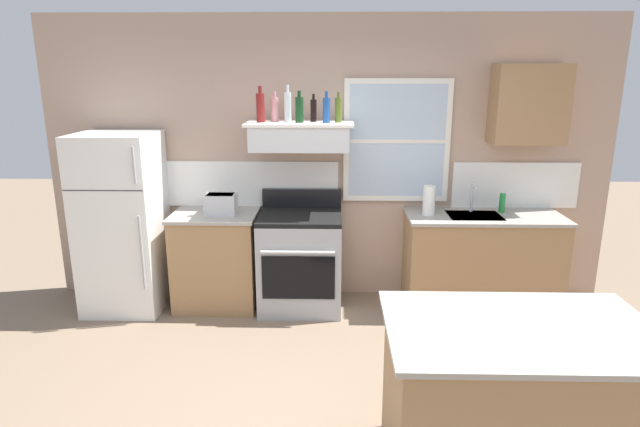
{
  "coord_description": "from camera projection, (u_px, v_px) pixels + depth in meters",
  "views": [
    {
      "loc": [
        0.05,
        -2.84,
        2.18
      ],
      "look_at": [
        -0.05,
        1.2,
        1.1
      ],
      "focal_mm": 29.81,
      "sensor_mm": 36.0,
      "label": 1
    }
  ],
  "objects": [
    {
      "name": "bottle_dark_green_wine",
      "position": [
        299.0,
        109.0,
        4.69
      ],
      "size": [
        0.07,
        0.07,
        0.28
      ],
      "color": "#143819",
      "rests_on": "range_hood_shelf"
    },
    {
      "name": "back_wall",
      "position": [
        331.0,
        161.0,
        5.11
      ],
      "size": [
        5.4,
        0.11,
        2.7
      ],
      "color": "tan",
      "rests_on": "ground_plane"
    },
    {
      "name": "sink_faucet",
      "position": [
        473.0,
        194.0,
        4.93
      ],
      "size": [
        0.03,
        0.17,
        0.28
      ],
      "color": "silver",
      "rests_on": "counter_right_with_sink"
    },
    {
      "name": "bottle_blue_liqueur",
      "position": [
        326.0,
        110.0,
        4.67
      ],
      "size": [
        0.07,
        0.07,
        0.27
      ],
      "color": "#1E478C",
      "rests_on": "range_hood_shelf"
    },
    {
      "name": "counter_right_with_sink",
      "position": [
        481.0,
        261.0,
        4.99
      ],
      "size": [
        1.43,
        0.63,
        0.91
      ],
      "color": "#9E754C",
      "rests_on": "ground_plane"
    },
    {
      "name": "paper_towel_roll",
      "position": [
        429.0,
        200.0,
        4.85
      ],
      "size": [
        0.11,
        0.11,
        0.27
      ],
      "primitive_type": "cylinder",
      "color": "white",
      "rests_on": "counter_right_with_sink"
    },
    {
      "name": "bottle_olive_oil_square",
      "position": [
        338.0,
        110.0,
        4.7
      ],
      "size": [
        0.06,
        0.06,
        0.27
      ],
      "color": "#4C601E",
      "rests_on": "range_hood_shelf"
    },
    {
      "name": "range_hood_shelf",
      "position": [
        300.0,
        136.0,
        4.79
      ],
      "size": [
        0.96,
        0.52,
        0.24
      ],
      "color": "silver"
    },
    {
      "name": "bottle_red_label_wine",
      "position": [
        260.0,
        107.0,
        4.71
      ],
      "size": [
        0.07,
        0.07,
        0.32
      ],
      "color": "maroon",
      "rests_on": "range_hood_shelf"
    },
    {
      "name": "dish_soap_bottle",
      "position": [
        502.0,
        203.0,
        4.94
      ],
      "size": [
        0.06,
        0.06,
        0.18
      ],
      "primitive_type": "cylinder",
      "color": "#268C3F",
      "rests_on": "counter_right_with_sink"
    },
    {
      "name": "bottle_rose_pink",
      "position": [
        275.0,
        109.0,
        4.77
      ],
      "size": [
        0.07,
        0.07,
        0.27
      ],
      "color": "#C67F84",
      "rests_on": "range_hood_shelf"
    },
    {
      "name": "upper_cabinet_right",
      "position": [
        529.0,
        104.0,
        4.75
      ],
      "size": [
        0.64,
        0.32,
        0.7
      ],
      "color": "#9E754C"
    },
    {
      "name": "toaster",
      "position": [
        221.0,
        204.0,
        4.87
      ],
      "size": [
        0.3,
        0.2,
        0.19
      ],
      "color": "silver",
      "rests_on": "counter_left_of_stove"
    },
    {
      "name": "kitchen_island",
      "position": [
        514.0,
        404.0,
        2.85
      ],
      "size": [
        1.4,
        0.9,
        0.91
      ],
      "color": "#9E754C",
      "rests_on": "ground_plane"
    },
    {
      "name": "bottle_clear_tall",
      "position": [
        288.0,
        106.0,
        4.75
      ],
      "size": [
        0.06,
        0.06,
        0.33
      ],
      "color": "silver",
      "rests_on": "range_hood_shelf"
    },
    {
      "name": "counter_left_of_stove",
      "position": [
        217.0,
        259.0,
        5.05
      ],
      "size": [
        0.79,
        0.63,
        0.91
      ],
      "color": "#9E754C",
      "rests_on": "ground_plane"
    },
    {
      "name": "refrigerator",
      "position": [
        122.0,
        223.0,
        4.92
      ],
      "size": [
        0.7,
        0.72,
        1.66
      ],
      "color": "white",
      "rests_on": "ground_plane"
    },
    {
      "name": "bottle_balsamic_dark",
      "position": [
        314.0,
        110.0,
        4.77
      ],
      "size": [
        0.06,
        0.06,
        0.25
      ],
      "color": "black",
      "rests_on": "range_hood_shelf"
    },
    {
      "name": "stove_range",
      "position": [
        301.0,
        260.0,
        4.99
      ],
      "size": [
        0.76,
        0.69,
        1.09
      ],
      "color": "#9EA0A5",
      "rests_on": "ground_plane"
    }
  ]
}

